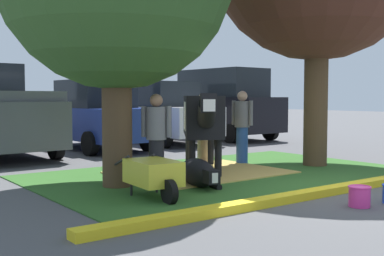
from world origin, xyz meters
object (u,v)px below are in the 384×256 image
(person_handler, at_px, (156,137))
(person_visitor_near, at_px, (203,126))
(wheelbarrow, at_px, (154,173))
(bucket_pink, at_px, (359,196))
(calf_lying, at_px, (198,173))
(person_visitor_far, at_px, (242,125))
(hatchback_white, at_px, (161,113))
(cow_holstein, at_px, (202,117))
(suv_black, at_px, (222,104))
(sedan_blue, at_px, (95,116))

(person_handler, bearing_deg, person_visitor_near, 37.46)
(wheelbarrow, relative_size, bucket_pink, 5.07)
(calf_lying, bearing_deg, person_visitor_far, 33.15)
(person_visitor_far, distance_m, wheelbarrow, 4.18)
(wheelbarrow, xyz_separation_m, hatchback_white, (5.00, 7.47, 0.60))
(calf_lying, xyz_separation_m, wheelbarrow, (-1.13, -0.39, 0.15))
(cow_holstein, relative_size, person_visitor_near, 1.73)
(calf_lying, relative_size, person_handler, 0.84)
(suv_black, bearing_deg, sedan_blue, -174.57)
(person_handler, bearing_deg, person_visitor_far, 21.32)
(wheelbarrow, height_order, hatchback_white, hatchback_white)
(person_visitor_near, distance_m, sedan_blue, 4.37)
(wheelbarrow, xyz_separation_m, bucket_pink, (2.01, -2.16, -0.23))
(person_visitor_near, bearing_deg, sedan_blue, 98.29)
(sedan_blue, relative_size, hatchback_white, 1.00)
(person_visitor_near, relative_size, bucket_pink, 5.06)
(sedan_blue, bearing_deg, person_visitor_near, -81.71)
(cow_holstein, xyz_separation_m, bucket_pink, (-0.15, -3.75, -0.98))
(person_visitor_near, height_order, person_visitor_far, person_visitor_far)
(calf_lying, distance_m, person_visitor_near, 3.09)
(bucket_pink, bearing_deg, person_visitor_far, 68.89)
(person_visitor_far, distance_m, sedan_blue, 5.18)
(cow_holstein, xyz_separation_m, hatchback_white, (2.84, 5.88, -0.15))
(calf_lying, relative_size, bucket_pink, 4.19)
(person_visitor_far, height_order, wheelbarrow, person_visitor_far)
(calf_lying, relative_size, hatchback_white, 0.30)
(calf_lying, bearing_deg, person_visitor_near, 50.56)
(wheelbarrow, distance_m, bucket_pink, 2.96)
(hatchback_white, bearing_deg, calf_lying, -118.62)
(wheelbarrow, bearing_deg, person_visitor_near, 41.74)
(bucket_pink, bearing_deg, wheelbarrow, 132.91)
(calf_lying, height_order, person_handler, person_handler)
(person_visitor_near, relative_size, hatchback_white, 0.36)
(person_visitor_near, distance_m, hatchback_white, 5.12)
(calf_lying, distance_m, bucket_pink, 2.70)
(person_handler, relative_size, person_visitor_far, 0.95)
(cow_holstein, bearing_deg, person_handler, -154.29)
(calf_lying, bearing_deg, hatchback_white, 61.38)
(cow_holstein, xyz_separation_m, sedan_blue, (0.27, 5.47, -0.15))
(cow_holstein, relative_size, sedan_blue, 0.62)
(suv_black, bearing_deg, person_handler, -136.64)
(cow_holstein, height_order, wheelbarrow, cow_holstein)
(hatchback_white, height_order, suv_black, suv_black)
(person_handler, xyz_separation_m, sedan_blue, (1.85, 6.23, 0.14))
(person_visitor_near, height_order, hatchback_white, hatchback_white)
(person_visitor_far, xyz_separation_m, suv_black, (4.08, 5.54, 0.37))
(hatchback_white, bearing_deg, wheelbarrow, -123.79)
(calf_lying, bearing_deg, person_handler, 141.90)
(cow_holstein, height_order, hatchback_white, hatchback_white)
(person_visitor_near, bearing_deg, hatchback_white, 67.75)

